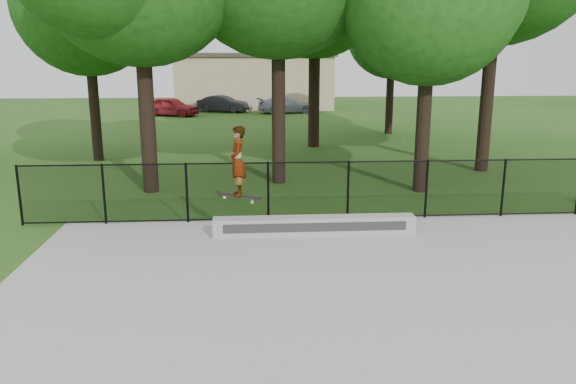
# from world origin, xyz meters

# --- Properties ---
(ground) EXTENTS (100.00, 100.00, 0.00)m
(ground) POSITION_xyz_m (0.00, 0.00, 0.00)
(ground) COLOR #274C15
(ground) RESTS_ON ground
(concrete_slab) EXTENTS (14.00, 12.00, 0.06)m
(concrete_slab) POSITION_xyz_m (0.00, 0.00, 0.03)
(concrete_slab) COLOR #A4A49F
(concrete_slab) RESTS_ON ground
(grind_ledge) EXTENTS (4.66, 0.40, 0.42)m
(grind_ledge) POSITION_xyz_m (-0.98, 4.70, 0.27)
(grind_ledge) COLOR #B4B5AF
(grind_ledge) RESTS_ON concrete_slab
(car_a) EXTENTS (4.11, 2.85, 1.31)m
(car_a) POSITION_xyz_m (-7.85, 32.09, 0.65)
(car_a) COLOR maroon
(car_a) RESTS_ON ground
(car_b) EXTENTS (3.62, 2.37, 1.23)m
(car_b) POSITION_xyz_m (-4.40, 34.59, 0.61)
(car_b) COLOR black
(car_b) RESTS_ON ground
(car_c) EXTENTS (3.98, 2.51, 1.16)m
(car_c) POSITION_xyz_m (0.19, 33.54, 0.58)
(car_c) COLOR #9192A5
(car_c) RESTS_ON ground
(skater_airborne) EXTENTS (0.84, 0.57, 1.68)m
(skater_airborne) POSITION_xyz_m (-2.71, 4.41, 1.82)
(skater_airborne) COLOR black
(skater_airborne) RESTS_ON ground
(chainlink_fence) EXTENTS (16.06, 0.06, 1.50)m
(chainlink_fence) POSITION_xyz_m (0.00, 5.90, 0.81)
(chainlink_fence) COLOR black
(chainlink_fence) RESTS_ON concrete_slab
(distant_building) EXTENTS (12.40, 6.40, 4.30)m
(distant_building) POSITION_xyz_m (-2.00, 38.00, 2.16)
(distant_building) COLOR #C8B58D
(distant_building) RESTS_ON ground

